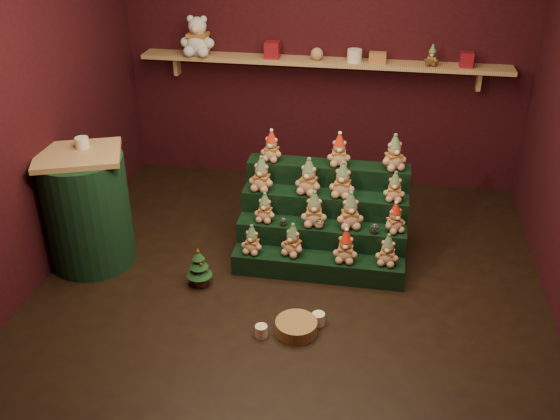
% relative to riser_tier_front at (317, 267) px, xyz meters
% --- Properties ---
extents(ground, '(4.00, 4.00, 0.00)m').
position_rel_riser_tier_front_xyz_m(ground, '(-0.19, -0.13, -0.09)').
color(ground, black).
rests_on(ground, ground).
extents(back_wall, '(4.00, 0.10, 2.80)m').
position_rel_riser_tier_front_xyz_m(back_wall, '(-0.19, 1.92, 1.31)').
color(back_wall, black).
rests_on(back_wall, ground).
extents(front_wall, '(4.00, 0.10, 2.80)m').
position_rel_riser_tier_front_xyz_m(front_wall, '(-0.19, -2.18, 1.31)').
color(front_wall, black).
rests_on(front_wall, ground).
extents(left_wall, '(0.10, 4.00, 2.80)m').
position_rel_riser_tier_front_xyz_m(left_wall, '(-2.24, -0.13, 1.31)').
color(left_wall, black).
rests_on(left_wall, ground).
extents(back_shelf, '(3.60, 0.26, 0.24)m').
position_rel_riser_tier_front_xyz_m(back_shelf, '(-0.19, 1.74, 1.20)').
color(back_shelf, tan).
rests_on(back_shelf, ground).
extents(riser_tier_front, '(1.40, 0.22, 0.18)m').
position_rel_riser_tier_front_xyz_m(riser_tier_front, '(0.00, 0.00, 0.00)').
color(riser_tier_front, black).
rests_on(riser_tier_front, ground).
extents(riser_tier_midfront, '(1.40, 0.22, 0.36)m').
position_rel_riser_tier_front_xyz_m(riser_tier_midfront, '(0.00, 0.22, 0.09)').
color(riser_tier_midfront, black).
rests_on(riser_tier_midfront, ground).
extents(riser_tier_midback, '(1.40, 0.22, 0.54)m').
position_rel_riser_tier_front_xyz_m(riser_tier_midback, '(0.00, 0.44, 0.18)').
color(riser_tier_midback, black).
rests_on(riser_tier_midback, ground).
extents(riser_tier_back, '(1.40, 0.22, 0.72)m').
position_rel_riser_tier_front_xyz_m(riser_tier_back, '(0.00, 0.66, 0.27)').
color(riser_tier_back, black).
rests_on(riser_tier_back, ground).
extents(teddy_0, '(0.20, 0.18, 0.25)m').
position_rel_riser_tier_front_xyz_m(teddy_0, '(-0.54, -0.01, 0.21)').
color(teddy_0, tan).
rests_on(teddy_0, riser_tier_front).
extents(teddy_1, '(0.25, 0.24, 0.27)m').
position_rel_riser_tier_front_xyz_m(teddy_1, '(-0.21, 0.02, 0.23)').
color(teddy_1, tan).
rests_on(teddy_1, riser_tier_front).
extents(teddy_2, '(0.20, 0.18, 0.28)m').
position_rel_riser_tier_front_xyz_m(teddy_2, '(0.22, -0.01, 0.23)').
color(teddy_2, tan).
rests_on(teddy_2, riser_tier_front).
extents(teddy_3, '(0.21, 0.19, 0.26)m').
position_rel_riser_tier_front_xyz_m(teddy_3, '(0.55, 0.01, 0.22)').
color(teddy_3, tan).
rests_on(teddy_3, riser_tier_front).
extents(teddy_4, '(0.20, 0.18, 0.25)m').
position_rel_riser_tier_front_xyz_m(teddy_4, '(-0.47, 0.21, 0.39)').
color(teddy_4, tan).
rests_on(teddy_4, riser_tier_midfront).
extents(teddy_5, '(0.23, 0.21, 0.30)m').
position_rel_riser_tier_front_xyz_m(teddy_5, '(-0.06, 0.21, 0.42)').
color(teddy_5, tan).
rests_on(teddy_5, riser_tier_midfront).
extents(teddy_6, '(0.26, 0.25, 0.31)m').
position_rel_riser_tier_front_xyz_m(teddy_6, '(0.23, 0.23, 0.42)').
color(teddy_6, tan).
rests_on(teddy_6, riser_tier_midfront).
extents(teddy_7, '(0.24, 0.23, 0.25)m').
position_rel_riser_tier_front_xyz_m(teddy_7, '(0.59, 0.22, 0.40)').
color(teddy_7, tan).
rests_on(teddy_7, riser_tier_midfront).
extents(teddy_8, '(0.24, 0.22, 0.30)m').
position_rel_riser_tier_front_xyz_m(teddy_8, '(-0.54, 0.42, 0.60)').
color(teddy_8, tan).
rests_on(teddy_8, riser_tier_midback).
extents(teddy_9, '(0.26, 0.25, 0.31)m').
position_rel_riser_tier_front_xyz_m(teddy_9, '(-0.14, 0.43, 0.60)').
color(teddy_9, tan).
rests_on(teddy_9, riser_tier_midback).
extents(teddy_10, '(0.24, 0.22, 0.30)m').
position_rel_riser_tier_front_xyz_m(teddy_10, '(0.14, 0.42, 0.60)').
color(teddy_10, tan).
rests_on(teddy_10, riser_tier_midback).
extents(teddy_11, '(0.18, 0.16, 0.25)m').
position_rel_riser_tier_front_xyz_m(teddy_11, '(0.57, 0.42, 0.57)').
color(teddy_11, tan).
rests_on(teddy_11, riser_tier_midback).
extents(teddy_12, '(0.22, 0.20, 0.26)m').
position_rel_riser_tier_front_xyz_m(teddy_12, '(-0.49, 0.65, 0.76)').
color(teddy_12, tan).
rests_on(teddy_12, riser_tier_back).
extents(teddy_13, '(0.21, 0.19, 0.28)m').
position_rel_riser_tier_front_xyz_m(teddy_13, '(0.09, 0.65, 0.77)').
color(teddy_13, tan).
rests_on(teddy_13, riser_tier_back).
extents(teddy_14, '(0.28, 0.27, 0.30)m').
position_rel_riser_tier_front_xyz_m(teddy_14, '(0.55, 0.65, 0.78)').
color(teddy_14, tan).
rests_on(teddy_14, riser_tier_back).
extents(snow_globe_a, '(0.06, 0.06, 0.08)m').
position_rel_riser_tier_front_xyz_m(snow_globe_a, '(-0.31, 0.16, 0.31)').
color(snow_globe_a, black).
rests_on(snow_globe_a, riser_tier_midfront).
extents(snow_globe_b, '(0.07, 0.07, 0.09)m').
position_rel_riser_tier_front_xyz_m(snow_globe_b, '(-0.01, 0.16, 0.32)').
color(snow_globe_b, black).
rests_on(snow_globe_b, riser_tier_midfront).
extents(snow_globe_c, '(0.07, 0.07, 0.09)m').
position_rel_riser_tier_front_xyz_m(snow_globe_c, '(0.44, 0.16, 0.32)').
color(snow_globe_c, black).
rests_on(snow_globe_c, riser_tier_midfront).
extents(side_table, '(0.80, 0.74, 1.00)m').
position_rel_riser_tier_front_xyz_m(side_table, '(-1.91, -0.08, 0.40)').
color(side_table, tan).
rests_on(side_table, ground).
extents(table_ornament, '(0.11, 0.11, 0.09)m').
position_rel_riser_tier_front_xyz_m(table_ornament, '(-1.91, 0.02, 0.95)').
color(table_ornament, beige).
rests_on(table_ornament, side_table).
extents(mini_christmas_tree, '(0.20, 0.20, 0.35)m').
position_rel_riser_tier_front_xyz_m(mini_christmas_tree, '(-0.92, -0.28, 0.08)').
color(mini_christmas_tree, '#432618').
rests_on(mini_christmas_tree, ground).
extents(mug_left, '(0.09, 0.09, 0.09)m').
position_rel_riser_tier_front_xyz_m(mug_left, '(-0.31, -0.82, -0.05)').
color(mug_left, beige).
rests_on(mug_left, ground).
extents(mug_right, '(0.09, 0.09, 0.09)m').
position_rel_riser_tier_front_xyz_m(mug_right, '(0.08, -0.61, -0.04)').
color(mug_right, beige).
rests_on(mug_right, ground).
extents(wicker_basket, '(0.31, 0.31, 0.09)m').
position_rel_riser_tier_front_xyz_m(wicker_basket, '(-0.07, -0.73, -0.04)').
color(wicker_basket, olive).
rests_on(wicker_basket, ground).
extents(white_bear, '(0.35, 0.31, 0.48)m').
position_rel_riser_tier_front_xyz_m(white_bear, '(-1.42, 1.71, 1.47)').
color(white_bear, silver).
rests_on(white_bear, back_shelf).
extents(brown_bear, '(0.15, 0.14, 0.19)m').
position_rel_riser_tier_front_xyz_m(brown_bear, '(0.84, 1.71, 1.33)').
color(brown_bear, '#52341B').
rests_on(brown_bear, back_shelf).
extents(gift_tin_red_a, '(0.14, 0.14, 0.16)m').
position_rel_riser_tier_front_xyz_m(gift_tin_red_a, '(-0.68, 1.72, 1.31)').
color(gift_tin_red_a, maroon).
rests_on(gift_tin_red_a, back_shelf).
extents(gift_tin_cream, '(0.14, 0.14, 0.12)m').
position_rel_riser_tier_front_xyz_m(gift_tin_cream, '(0.12, 1.72, 1.29)').
color(gift_tin_cream, beige).
rests_on(gift_tin_cream, back_shelf).
extents(gift_tin_red_b, '(0.12, 0.12, 0.14)m').
position_rel_riser_tier_front_xyz_m(gift_tin_red_b, '(1.15, 1.72, 1.30)').
color(gift_tin_red_b, maroon).
rests_on(gift_tin_red_b, back_shelf).
extents(shelf_plush_ball, '(0.12, 0.12, 0.12)m').
position_rel_riser_tier_front_xyz_m(shelf_plush_ball, '(-0.24, 1.72, 1.29)').
color(shelf_plush_ball, tan).
rests_on(shelf_plush_ball, back_shelf).
extents(scarf_gift_box, '(0.16, 0.10, 0.10)m').
position_rel_riser_tier_front_xyz_m(scarf_gift_box, '(0.34, 1.72, 1.28)').
color(scarf_gift_box, '#D34F1D').
rests_on(scarf_gift_box, back_shelf).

